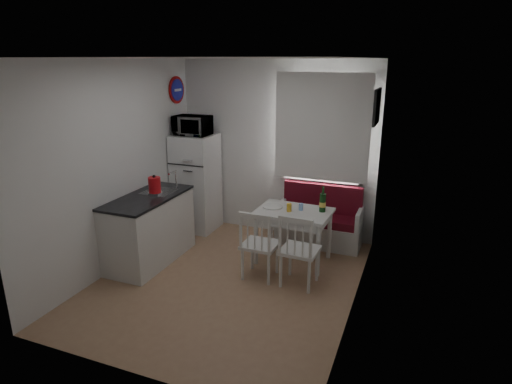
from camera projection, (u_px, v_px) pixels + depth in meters
floor at (228, 281)px, 5.21m from camera, size 3.00×3.50×0.02m
ceiling at (223, 58)px, 4.44m from camera, size 3.00×3.50×0.02m
wall_back at (276, 149)px, 6.38m from camera, size 3.00×0.02×2.60m
wall_front at (128, 235)px, 3.27m from camera, size 3.00×0.02×2.60m
wall_left at (117, 167)px, 5.35m from camera, size 0.02×3.50×2.60m
wall_right at (360, 193)px, 4.30m from camera, size 0.02×3.50×2.60m
window at (323, 131)px, 6.01m from camera, size 1.22×0.06×1.47m
curtain at (322, 128)px, 5.94m from camera, size 1.35×0.02×1.50m
kitchen_counter at (150, 228)px, 5.64m from camera, size 0.62×1.32×1.16m
wall_sign at (177, 90)px, 6.38m from camera, size 0.03×0.40×0.40m
picture_frame at (377, 107)px, 5.07m from camera, size 0.04×0.52×0.42m
bench at (319, 225)px, 6.20m from camera, size 1.21×0.46×0.86m
dining_table at (294, 216)px, 5.56m from camera, size 0.97×0.70×0.71m
chair_left at (257, 238)px, 5.09m from camera, size 0.42×0.40×0.48m
chair_right at (298, 244)px, 4.90m from camera, size 0.45×0.43×0.49m
fridge at (196, 183)px, 6.65m from camera, size 0.60×0.60×1.50m
microwave at (192, 126)px, 6.34m from camera, size 0.52×0.35×0.29m
kettle at (155, 185)px, 5.54m from camera, size 0.19×0.19×0.25m
wine_bottle at (323, 199)px, 5.45m from camera, size 0.09×0.09×0.34m
drinking_glass_orange at (289, 207)px, 5.50m from camera, size 0.06×0.06×0.11m
drinking_glass_blue at (301, 207)px, 5.54m from camera, size 0.06×0.06×0.09m
plate at (273, 207)px, 5.66m from camera, size 0.26×0.26×0.02m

